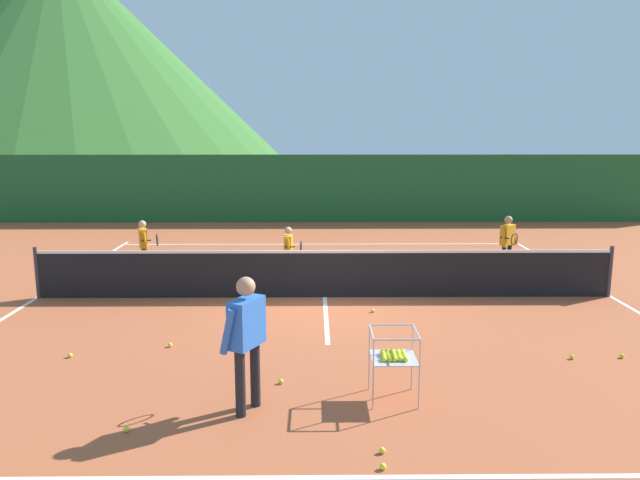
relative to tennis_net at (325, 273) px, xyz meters
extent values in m
plane|color=#B25633|center=(0.00, 0.00, -0.50)|extent=(120.00, 120.00, 0.00)
cube|color=white|center=(0.00, -6.45, -0.50)|extent=(11.67, 0.08, 0.01)
cube|color=white|center=(0.00, 5.69, -0.50)|extent=(11.67, 0.08, 0.01)
cube|color=white|center=(-5.83, 0.00, -0.50)|extent=(0.08, 12.13, 0.01)
cube|color=white|center=(5.83, 0.00, -0.50)|extent=(0.08, 12.13, 0.01)
cube|color=white|center=(0.00, 0.00, -0.50)|extent=(0.08, 5.50, 0.01)
cylinder|color=#333338|center=(-5.78, 0.00, 0.03)|extent=(0.08, 0.08, 1.05)
cylinder|color=#333338|center=(5.78, 0.00, 0.03)|extent=(0.08, 0.08, 1.05)
cube|color=black|center=(0.00, 0.00, -0.04)|extent=(11.49, 0.02, 0.92)
cube|color=white|center=(0.00, 0.00, 0.45)|extent=(11.49, 0.03, 0.06)
cylinder|color=black|center=(-1.09, -5.13, -0.09)|extent=(0.12, 0.12, 0.83)
cylinder|color=black|center=(-0.94, -4.86, -0.09)|extent=(0.12, 0.12, 0.83)
cube|color=blue|center=(-1.02, -4.99, 0.62)|extent=(0.44, 0.54, 0.58)
sphere|color=tan|center=(-1.02, -4.99, 1.06)|extent=(0.23, 0.23, 0.23)
cylinder|color=blue|center=(-1.21, -5.21, 0.59)|extent=(0.24, 0.18, 0.57)
cylinder|color=blue|center=(-0.92, -4.72, 0.58)|extent=(0.19, 0.16, 0.57)
torus|color=#262628|center=(-1.15, -4.60, 0.53)|extent=(0.16, 0.27, 0.29)
cylinder|color=black|center=(-0.93, -4.72, 0.53)|extent=(0.21, 0.13, 0.03)
cylinder|color=navy|center=(-4.26, 2.22, -0.19)|extent=(0.09, 0.09, 0.62)
cylinder|color=navy|center=(-4.19, 1.99, -0.19)|extent=(0.09, 0.09, 0.62)
cube|color=orange|center=(-4.22, 2.10, 0.34)|extent=(0.29, 0.41, 0.44)
sphere|color=#DBAD84|center=(-4.22, 2.10, 0.68)|extent=(0.17, 0.17, 0.17)
cylinder|color=orange|center=(-4.25, 2.32, 0.32)|extent=(0.18, 0.12, 0.43)
cylinder|color=orange|center=(-4.12, 1.91, 0.31)|extent=(0.14, 0.11, 0.43)
torus|color=#262628|center=(-3.87, 2.00, 0.32)|extent=(0.12, 0.28, 0.29)
cylinder|color=black|center=(-4.10, 1.92, 0.32)|extent=(0.22, 0.10, 0.03)
cylinder|color=navy|center=(-0.79, 1.61, -0.20)|extent=(0.09, 0.09, 0.60)
cylinder|color=navy|center=(-0.80, 1.38, -0.20)|extent=(0.09, 0.09, 0.60)
cube|color=orange|center=(-0.80, 1.50, 0.31)|extent=(0.19, 0.36, 0.42)
sphere|color=tan|center=(-0.80, 1.50, 0.62)|extent=(0.17, 0.17, 0.17)
cylinder|color=orange|center=(-0.73, 1.70, 0.28)|extent=(0.17, 0.07, 0.41)
cylinder|color=orange|center=(-0.78, 1.29, 0.28)|extent=(0.13, 0.07, 0.41)
torus|color=#262628|center=(-0.51, 1.27, 0.29)|extent=(0.04, 0.29, 0.29)
cylinder|color=black|center=(-0.75, 1.29, 0.29)|extent=(0.22, 0.04, 0.03)
cylinder|color=black|center=(4.44, 2.21, -0.16)|extent=(0.10, 0.10, 0.67)
cylinder|color=black|center=(4.26, 2.03, -0.16)|extent=(0.10, 0.10, 0.67)
cube|color=orange|center=(4.35, 2.12, 0.41)|extent=(0.42, 0.41, 0.47)
sphere|color=tan|center=(4.35, 2.12, 0.76)|extent=(0.19, 0.19, 0.19)
cylinder|color=orange|center=(4.56, 2.24, 0.38)|extent=(0.18, 0.18, 0.46)
cylinder|color=orange|center=(4.20, 1.94, 0.37)|extent=(0.15, 0.15, 0.46)
torus|color=#262628|center=(4.39, 1.75, 0.37)|extent=(0.23, 0.22, 0.29)
cylinder|color=black|center=(4.22, 1.92, 0.37)|extent=(0.17, 0.18, 0.03)
cylinder|color=#B7B7BC|center=(0.50, -4.41, -0.05)|extent=(0.02, 0.02, 0.89)
cylinder|color=#B7B7BC|center=(1.06, -4.41, -0.05)|extent=(0.02, 0.02, 0.89)
cylinder|color=#B7B7BC|center=(0.50, -4.97, -0.05)|extent=(0.02, 0.02, 0.89)
cylinder|color=#B7B7BC|center=(1.06, -4.97, -0.05)|extent=(0.02, 0.02, 0.89)
cube|color=#B7B7BC|center=(0.78, -4.69, 0.05)|extent=(0.56, 0.56, 0.01)
cube|color=#B7B7BC|center=(0.78, -4.41, 0.39)|extent=(0.56, 0.02, 0.02)
cube|color=#B7B7BC|center=(0.78, -4.97, 0.39)|extent=(0.56, 0.02, 0.02)
cube|color=#B7B7BC|center=(0.50, -4.69, 0.39)|extent=(0.02, 0.56, 0.02)
cube|color=#B7B7BC|center=(1.06, -4.69, 0.39)|extent=(0.02, 0.56, 0.02)
sphere|color=yellow|center=(0.65, -4.82, 0.08)|extent=(0.07, 0.07, 0.07)
sphere|color=yellow|center=(0.65, -4.76, 0.09)|extent=(0.07, 0.07, 0.07)
sphere|color=yellow|center=(0.66, -4.69, 0.09)|extent=(0.07, 0.07, 0.07)
sphere|color=yellow|center=(0.65, -4.63, 0.09)|extent=(0.07, 0.07, 0.07)
sphere|color=yellow|center=(0.66, -4.57, 0.08)|extent=(0.07, 0.07, 0.07)
sphere|color=yellow|center=(0.72, -4.82, 0.08)|extent=(0.07, 0.07, 0.07)
sphere|color=yellow|center=(0.72, -4.75, 0.09)|extent=(0.07, 0.07, 0.07)
sphere|color=yellow|center=(0.72, -4.69, 0.08)|extent=(0.07, 0.07, 0.07)
sphere|color=yellow|center=(0.71, -4.63, 0.08)|extent=(0.07, 0.07, 0.07)
sphere|color=yellow|center=(0.72, -4.56, 0.09)|extent=(0.07, 0.07, 0.07)
sphere|color=yellow|center=(0.78, -4.82, 0.08)|extent=(0.07, 0.07, 0.07)
sphere|color=yellow|center=(0.78, -4.76, 0.09)|extent=(0.07, 0.07, 0.07)
sphere|color=yellow|center=(0.78, -4.69, 0.09)|extent=(0.07, 0.07, 0.07)
sphere|color=yellow|center=(0.78, -4.63, 0.09)|extent=(0.07, 0.07, 0.07)
sphere|color=yellow|center=(0.78, -4.57, 0.09)|extent=(0.07, 0.07, 0.07)
sphere|color=yellow|center=(0.85, -4.82, 0.09)|extent=(0.07, 0.07, 0.07)
sphere|color=yellow|center=(0.84, -4.76, 0.08)|extent=(0.07, 0.07, 0.07)
sphere|color=yellow|center=(0.85, -4.69, 0.08)|extent=(0.07, 0.07, 0.07)
sphere|color=yellow|center=(0.85, -4.62, 0.09)|extent=(0.07, 0.07, 0.07)
sphere|color=yellow|center=(0.85, -4.57, 0.08)|extent=(0.07, 0.07, 0.07)
sphere|color=yellow|center=(0.91, -4.83, 0.08)|extent=(0.07, 0.07, 0.07)
sphere|color=yellow|center=(0.91, -4.76, 0.08)|extent=(0.07, 0.07, 0.07)
sphere|color=yellow|center=(0.91, -4.69, 0.08)|extent=(0.07, 0.07, 0.07)
sphere|color=yellow|center=(0.91, -4.62, 0.09)|extent=(0.07, 0.07, 0.07)
sphere|color=yellow|center=(0.91, -4.56, 0.09)|extent=(0.07, 0.07, 0.07)
sphere|color=yellow|center=(4.39, -3.34, -0.47)|extent=(0.07, 0.07, 0.07)
sphere|color=yellow|center=(-0.66, -4.22, -0.47)|extent=(0.07, 0.07, 0.07)
sphere|color=yellow|center=(-3.88, -3.24, -0.47)|extent=(0.07, 0.07, 0.07)
sphere|color=yellow|center=(0.88, -1.04, -0.47)|extent=(0.07, 0.07, 0.07)
sphere|color=yellow|center=(3.63, -3.37, -0.47)|extent=(0.07, 0.07, 0.07)
sphere|color=yellow|center=(-2.48, -2.81, -0.47)|extent=(0.07, 0.07, 0.07)
sphere|color=yellow|center=(0.50, -6.00, -0.47)|extent=(0.07, 0.07, 0.07)
sphere|color=yellow|center=(-2.34, -5.51, -0.47)|extent=(0.07, 0.07, 0.07)
sphere|color=yellow|center=(0.48, -6.31, -0.47)|extent=(0.07, 0.07, 0.07)
cube|color=#1E5B2D|center=(0.00, 9.95, 0.72)|extent=(25.67, 0.08, 2.44)
cone|color=#38702D|center=(-22.95, 45.44, 9.27)|extent=(40.70, 40.70, 19.54)
camera|label=1|loc=(-0.21, -11.88, 2.90)|focal=34.01mm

